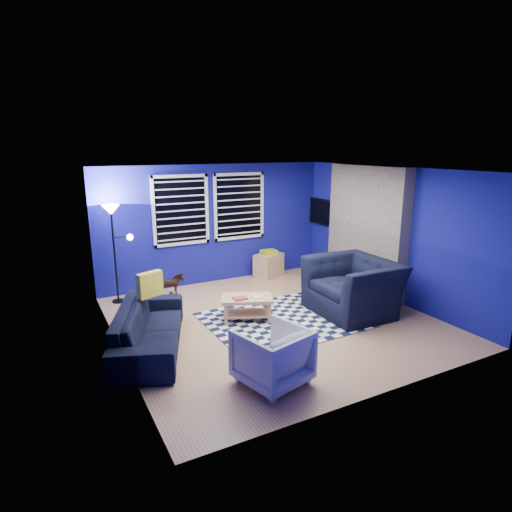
{
  "coord_description": "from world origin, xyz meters",
  "views": [
    {
      "loc": [
        -3.39,
        -5.8,
        2.86
      ],
      "look_at": [
        -0.18,
        0.3,
        1.08
      ],
      "focal_mm": 30.0,
      "sensor_mm": 36.0,
      "label": 1
    }
  ],
  "objects_px": {
    "sofa": "(149,328)",
    "coffee_table": "(247,303)",
    "rocking_horse": "(170,286)",
    "armchair_bent": "(272,356)",
    "armchair_big": "(353,287)",
    "tv": "(324,212)",
    "floor_lamp": "(113,223)",
    "cabinet": "(269,265)"
  },
  "relations": [
    {
      "from": "sofa",
      "to": "armchair_bent",
      "type": "height_order",
      "value": "armchair_bent"
    },
    {
      "from": "armchair_bent",
      "to": "cabinet",
      "type": "relative_size",
      "value": 1.09
    },
    {
      "from": "coffee_table",
      "to": "floor_lamp",
      "type": "relative_size",
      "value": 0.53
    },
    {
      "from": "tv",
      "to": "rocking_horse",
      "type": "xyz_separation_m",
      "value": [
        -3.7,
        -0.23,
        -1.11
      ]
    },
    {
      "from": "cabinet",
      "to": "tv",
      "type": "bearing_deg",
      "value": -33.5
    },
    {
      "from": "cabinet",
      "to": "floor_lamp",
      "type": "bearing_deg",
      "value": 159.39
    },
    {
      "from": "armchair_bent",
      "to": "coffee_table",
      "type": "bearing_deg",
      "value": -122.07
    },
    {
      "from": "armchair_big",
      "to": "armchair_bent",
      "type": "height_order",
      "value": "armchair_big"
    },
    {
      "from": "floor_lamp",
      "to": "sofa",
      "type": "bearing_deg",
      "value": -89.23
    },
    {
      "from": "rocking_horse",
      "to": "sofa",
      "type": "bearing_deg",
      "value": 156.18
    },
    {
      "from": "tv",
      "to": "armchair_bent",
      "type": "relative_size",
      "value": 1.25
    },
    {
      "from": "tv",
      "to": "cabinet",
      "type": "bearing_deg",
      "value": 168.95
    },
    {
      "from": "armchair_big",
      "to": "armchair_bent",
      "type": "relative_size",
      "value": 1.82
    },
    {
      "from": "sofa",
      "to": "coffee_table",
      "type": "bearing_deg",
      "value": -59.56
    },
    {
      "from": "armchair_big",
      "to": "coffee_table",
      "type": "bearing_deg",
      "value": -106.5
    },
    {
      "from": "sofa",
      "to": "floor_lamp",
      "type": "bearing_deg",
      "value": 21.62
    },
    {
      "from": "sofa",
      "to": "armchair_big",
      "type": "height_order",
      "value": "armchair_big"
    },
    {
      "from": "armchair_big",
      "to": "cabinet",
      "type": "bearing_deg",
      "value": -173.73
    },
    {
      "from": "armchair_big",
      "to": "floor_lamp",
      "type": "height_order",
      "value": "floor_lamp"
    },
    {
      "from": "floor_lamp",
      "to": "armchair_big",
      "type": "bearing_deg",
      "value": -34.79
    },
    {
      "from": "coffee_table",
      "to": "cabinet",
      "type": "bearing_deg",
      "value": 52.28
    },
    {
      "from": "coffee_table",
      "to": "floor_lamp",
      "type": "xyz_separation_m",
      "value": [
        -1.75,
        1.9,
        1.21
      ]
    },
    {
      "from": "armchair_bent",
      "to": "rocking_horse",
      "type": "bearing_deg",
      "value": -100.08
    },
    {
      "from": "cabinet",
      "to": "rocking_horse",
      "type": "bearing_deg",
      "value": 168.68
    },
    {
      "from": "rocking_horse",
      "to": "coffee_table",
      "type": "xyz_separation_m",
      "value": [
        0.87,
        -1.53,
        0.0
      ]
    },
    {
      "from": "sofa",
      "to": "rocking_horse",
      "type": "distance_m",
      "value": 2.0
    },
    {
      "from": "tv",
      "to": "armchair_bent",
      "type": "bearing_deg",
      "value": -133.13
    },
    {
      "from": "rocking_horse",
      "to": "floor_lamp",
      "type": "relative_size",
      "value": 0.29
    },
    {
      "from": "floor_lamp",
      "to": "tv",
      "type": "bearing_deg",
      "value": -1.81
    },
    {
      "from": "cabinet",
      "to": "sofa",
      "type": "bearing_deg",
      "value": -167.36
    },
    {
      "from": "sofa",
      "to": "rocking_horse",
      "type": "xyz_separation_m",
      "value": [
        0.84,
        1.82,
        -0.02
      ]
    },
    {
      "from": "armchair_big",
      "to": "coffee_table",
      "type": "relative_size",
      "value": 1.49
    },
    {
      "from": "armchair_big",
      "to": "coffee_table",
      "type": "height_order",
      "value": "armchair_big"
    },
    {
      "from": "coffee_table",
      "to": "floor_lamp",
      "type": "distance_m",
      "value": 2.85
    },
    {
      "from": "armchair_bent",
      "to": "coffee_table",
      "type": "relative_size",
      "value": 0.82
    },
    {
      "from": "coffee_table",
      "to": "floor_lamp",
      "type": "bearing_deg",
      "value": 132.6
    },
    {
      "from": "coffee_table",
      "to": "cabinet",
      "type": "height_order",
      "value": "cabinet"
    },
    {
      "from": "tv",
      "to": "floor_lamp",
      "type": "xyz_separation_m",
      "value": [
        -4.58,
        0.14,
        0.1
      ]
    },
    {
      "from": "sofa",
      "to": "cabinet",
      "type": "height_order",
      "value": "sofa"
    },
    {
      "from": "floor_lamp",
      "to": "coffee_table",
      "type": "bearing_deg",
      "value": -47.4
    },
    {
      "from": "rocking_horse",
      "to": "coffee_table",
      "type": "height_order",
      "value": "rocking_horse"
    },
    {
      "from": "sofa",
      "to": "armchair_bent",
      "type": "xyz_separation_m",
      "value": [
        1.1,
        -1.63,
        0.05
      ]
    }
  ]
}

